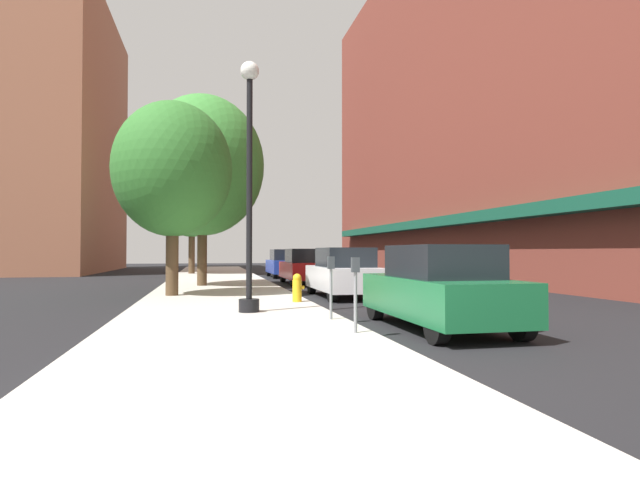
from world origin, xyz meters
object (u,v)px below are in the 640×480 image
object	(u,v)px
lamppost	(249,180)
tree_near	(203,166)
car_green	(439,288)
car_blue	(285,264)
car_white	(344,273)
fire_hydrant	(297,288)
tree_mid	(192,191)
parking_meter_far	(355,285)
parking_meter_near	(331,279)
car_red	(304,267)
tree_far	(173,170)

from	to	relation	value
lamppost	tree_near	bearing A→B (deg)	96.85
car_green	car_blue	size ratio (longest dim) A/B	1.00
car_white	fire_hydrant	bearing A→B (deg)	-127.62
fire_hydrant	car_white	world-z (taller)	car_white
tree_mid	parking_meter_far	bearing A→B (deg)	-82.10
parking_meter_near	tree_mid	size ratio (longest dim) A/B	0.16
tree_near	car_white	xyz separation A→B (m)	(4.71, -5.24, -4.31)
parking_meter_far	tree_near	distance (m)	14.25
car_red	car_blue	distance (m)	6.35
parking_meter_near	tree_mid	world-z (taller)	tree_mid
tree_mid	car_blue	bearing A→B (deg)	-34.40
car_green	car_red	distance (m)	14.66
parking_meter_far	car_red	xyz separation A→B (m)	(1.95, 15.45, -0.14)
car_green	parking_meter_near	bearing A→B (deg)	153.61
tree_mid	tree_far	distance (m)	17.02
parking_meter_near	parking_meter_far	world-z (taller)	same
fire_hydrant	parking_meter_near	size ratio (longest dim) A/B	0.60
parking_meter_near	tree_far	bearing A→B (deg)	118.32
tree_near	car_red	xyz separation A→B (m)	(4.71, 2.11, -4.31)
parking_meter_near	tree_far	distance (m)	8.34
car_white	car_red	size ratio (longest dim) A/B	1.00
tree_mid	car_red	size ratio (longest dim) A/B	1.92
lamppost	fire_hydrant	size ratio (longest dim) A/B	7.47
parking_meter_far	tree_far	xyz separation A→B (m)	(-3.64, 8.59, 3.23)
tree_far	car_blue	size ratio (longest dim) A/B	1.46
car_white	car_green	bearing A→B (deg)	-88.10
tree_near	car_white	size ratio (longest dim) A/B	1.85
tree_near	tree_far	distance (m)	4.92
fire_hydrant	tree_far	bearing A→B (deg)	140.80
lamppost	parking_meter_near	size ratio (longest dim) A/B	4.50
car_red	car_blue	xyz separation A→B (m)	(0.00, 6.35, 0.00)
car_white	car_blue	world-z (taller)	same
tree_far	car_red	world-z (taller)	tree_far
tree_near	car_red	distance (m)	6.72
parking_meter_near	tree_mid	distance (m)	24.42
parking_meter_near	tree_near	bearing A→B (deg)	103.46
fire_hydrant	car_white	xyz separation A→B (m)	(2.01, 2.43, 0.29)
tree_mid	car_white	size ratio (longest dim) A/B	1.92
car_green	car_red	bearing A→B (deg)	91.49
fire_hydrant	parking_meter_near	bearing A→B (deg)	-89.14
lamppost	car_red	world-z (taller)	lamppost
lamppost	tree_mid	distance (m)	22.27
tree_far	parking_meter_far	bearing A→B (deg)	-67.01
tree_mid	parking_meter_near	bearing A→B (deg)	-81.50
car_blue	car_green	bearing A→B (deg)	-88.04
car_red	fire_hydrant	bearing A→B (deg)	-100.57
tree_far	car_blue	distance (m)	14.74
lamppost	car_white	size ratio (longest dim) A/B	1.37
parking_meter_near	tree_near	distance (m)	12.55
tree_near	tree_mid	bearing A→B (deg)	93.70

